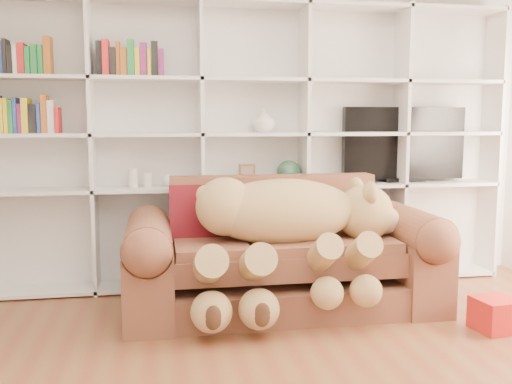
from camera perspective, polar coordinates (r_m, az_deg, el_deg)
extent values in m
cube|color=silver|center=(5.03, -0.64, 6.44)|extent=(5.00, 0.02, 2.70)
cube|color=white|center=(5.00, -0.57, 4.72)|extent=(4.40, 0.03, 2.40)
cube|color=white|center=(4.80, -16.03, 4.33)|extent=(0.03, 0.35, 2.40)
cube|color=white|center=(4.79, -5.48, 4.57)|extent=(0.03, 0.35, 2.40)
cube|color=white|center=(4.94, 4.79, 4.66)|extent=(0.03, 0.35, 2.40)
cube|color=white|center=(5.23, 14.19, 4.61)|extent=(0.03, 0.35, 2.40)
cube|color=white|center=(5.65, 22.40, 4.46)|extent=(0.03, 0.35, 2.40)
cube|color=white|center=(5.04, -0.26, -8.78)|extent=(4.40, 0.35, 0.03)
cube|color=white|center=(4.87, -0.26, 0.52)|extent=(4.40, 0.35, 0.03)
cube|color=white|center=(4.84, -0.27, 5.82)|extent=(4.40, 0.35, 0.03)
cube|color=white|center=(4.85, -0.27, 11.14)|extent=(4.40, 0.35, 0.03)
cube|color=white|center=(4.93, -0.27, 18.34)|extent=(4.40, 0.35, 0.03)
cube|color=brown|center=(4.38, 2.71, -10.11)|extent=(2.22, 0.90, 0.23)
cube|color=brown|center=(4.27, 2.80, -5.72)|extent=(1.65, 0.74, 0.32)
cube|color=brown|center=(4.62, 1.69, -1.90)|extent=(1.65, 0.21, 0.58)
cube|color=brown|center=(4.23, -10.65, -8.39)|extent=(0.34, 1.00, 0.58)
cube|color=brown|center=(4.64, 14.86, -7.10)|extent=(0.34, 1.00, 0.58)
cylinder|color=brown|center=(4.16, -10.74, -4.54)|extent=(0.34, 0.95, 0.34)
cylinder|color=brown|center=(4.58, 14.98, -3.58)|extent=(0.34, 0.95, 0.34)
ellipsoid|color=tan|center=(4.18, 2.67, -1.96)|extent=(1.12, 0.54, 0.48)
sphere|color=tan|center=(4.10, -3.11, -1.45)|extent=(0.42, 0.42, 0.42)
sphere|color=tan|center=(4.36, 10.84, -2.07)|extent=(0.42, 0.42, 0.42)
sphere|color=#D3B08B|center=(4.43, 12.80, -2.73)|extent=(0.21, 0.21, 0.21)
sphere|color=#3C2315|center=(4.46, 13.77, -2.81)|extent=(0.07, 0.07, 0.07)
ellipsoid|color=tan|center=(4.19, 11.37, -0.06)|extent=(0.10, 0.17, 0.17)
ellipsoid|color=tan|center=(4.47, 9.99, 0.42)|extent=(0.10, 0.17, 0.17)
sphere|color=tan|center=(4.07, -5.00, -0.30)|extent=(0.14, 0.14, 0.14)
cylinder|color=tan|center=(3.94, 6.52, -6.41)|extent=(0.18, 0.51, 0.38)
cylinder|color=tan|center=(4.02, 10.22, -6.19)|extent=(0.18, 0.51, 0.38)
cylinder|color=tan|center=(3.81, -4.76, -7.46)|extent=(0.21, 0.59, 0.43)
cylinder|color=tan|center=(3.85, -0.16, -7.29)|extent=(0.21, 0.59, 0.43)
sphere|color=tan|center=(3.85, 7.17, -10.04)|extent=(0.22, 0.22, 0.22)
sphere|color=tan|center=(3.93, 10.98, -9.73)|extent=(0.22, 0.22, 0.22)
sphere|color=tan|center=(3.73, -4.49, -11.82)|extent=(0.27, 0.27, 0.27)
sphere|color=tan|center=(3.77, 0.27, -11.59)|extent=(0.27, 0.27, 0.27)
cube|color=maroon|center=(4.35, -5.82, -2.19)|extent=(0.43, 0.25, 0.45)
cube|color=red|center=(4.27, 22.86, -11.21)|extent=(0.31, 0.29, 0.22)
cube|color=black|center=(5.30, 14.54, 4.73)|extent=(1.13, 0.08, 0.65)
cube|color=black|center=(5.32, 14.43, 1.24)|extent=(0.38, 0.18, 0.04)
cube|color=brown|center=(4.85, -0.92, 1.80)|extent=(0.14, 0.03, 0.17)
sphere|color=#2B543A|center=(4.92, 3.30, 1.98)|extent=(0.21, 0.21, 0.21)
cylinder|color=silver|center=(4.80, -12.19, 1.37)|extent=(0.10, 0.10, 0.16)
cylinder|color=silver|center=(4.80, -10.76, 1.18)|extent=(0.07, 0.07, 0.12)
sphere|color=silver|center=(4.80, -8.76, 1.17)|extent=(0.10, 0.10, 0.10)
imported|color=silver|center=(4.86, 0.76, 7.18)|extent=(0.21, 0.21, 0.20)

